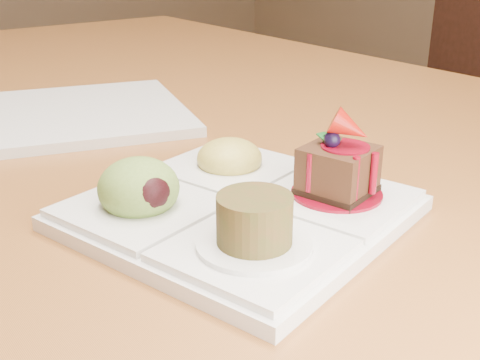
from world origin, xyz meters
TOP-DOWN VIEW (x-y plane):
  - dining_table at (0.00, 0.00)m, footprint 1.00×1.80m
  - chair_right at (0.82, 0.14)m, footprint 0.59×0.59m
  - sampler_plate at (-0.13, -0.28)m, footprint 0.28×0.28m
  - second_plate at (-0.11, 0.07)m, footprint 0.32×0.32m

SIDE VIEW (x-z plane):
  - chair_right at x=0.82m, z-range 0.07..1.13m
  - dining_table at x=0.00m, z-range 0.31..1.06m
  - second_plate at x=-0.11m, z-range 0.75..0.76m
  - sampler_plate at x=-0.13m, z-range 0.72..0.81m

